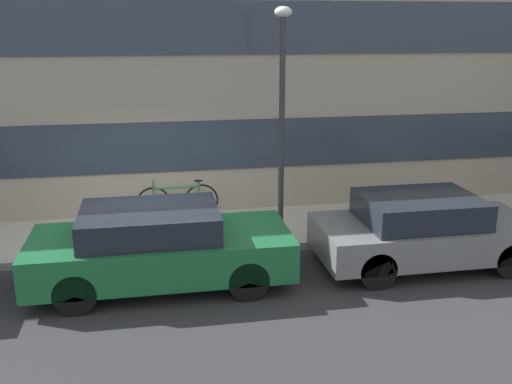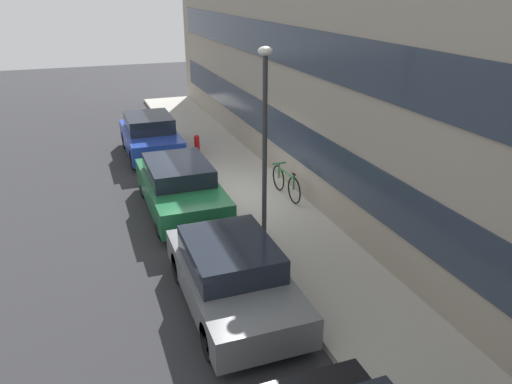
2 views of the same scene
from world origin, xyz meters
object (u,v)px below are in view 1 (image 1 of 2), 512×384
Objects in this scene: parked_car_green at (159,246)px; lamp_post at (282,99)px; parked_car_grey at (424,230)px; bicycle at (177,200)px.

parked_car_green is 3.59m from lamp_post.
lamp_post is (2.41, 1.52, 2.19)m from parked_car_green.
lamp_post is at bearing 146.50° from parked_car_grey.
parked_car_grey is (4.71, -0.00, -0.03)m from parked_car_green.
parked_car_green is 2.39× the size of bicycle.
parked_car_green is at bearing -147.73° from lamp_post.
parked_car_grey is at bearing -0.00° from parked_car_green.
parked_car_grey is 2.20× the size of bicycle.
lamp_post reaches higher than parked_car_green.
bicycle is 0.41× the size of lamp_post.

